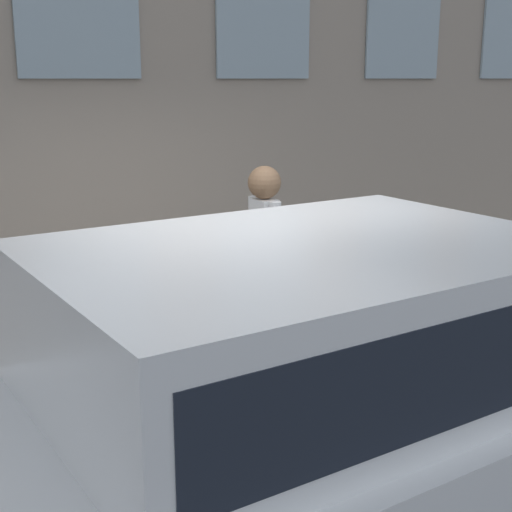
% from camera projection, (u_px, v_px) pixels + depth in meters
% --- Properties ---
extents(ground_plane, '(80.00, 80.00, 0.00)m').
position_uv_depth(ground_plane, '(228.00, 453.00, 4.93)').
color(ground_plane, '#2D2D30').
extents(sidewalk, '(2.52, 60.00, 0.13)m').
position_uv_depth(sidewalk, '(151.00, 381.00, 5.93)').
color(sidewalk, '#A8A093').
rests_on(sidewalk, ground_plane).
extents(fire_hydrant, '(0.31, 0.43, 0.69)m').
position_uv_depth(fire_hydrant, '(247.00, 351.00, 5.48)').
color(fire_hydrant, gray).
rests_on(fire_hydrant, sidewalk).
extents(person, '(0.41, 0.27, 1.70)m').
position_uv_depth(person, '(264.00, 247.00, 5.92)').
color(person, navy).
rests_on(person, sidewalk).
extents(parked_car_white_near, '(1.98, 5.12, 1.78)m').
position_uv_depth(parked_car_white_near, '(305.00, 400.00, 3.47)').
color(parked_car_white_near, black).
rests_on(parked_car_white_near, ground_plane).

